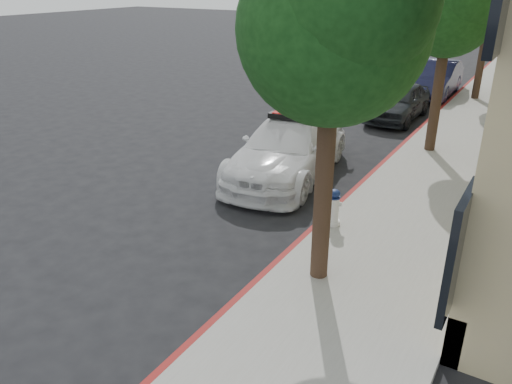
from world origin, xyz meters
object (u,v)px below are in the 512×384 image
Objects in this scene: police_car at (289,147)px; parked_car_mid at (399,101)px; parked_car_far at (435,79)px; fire_hydrant at (333,208)px.

police_car reaches higher than parked_car_mid.
parked_car_mid is (0.85, 7.18, -0.10)m from police_car.
parked_car_mid is 4.67m from parked_car_far.
fire_hydrant is (1.22, -14.23, -0.23)m from parked_car_far.
parked_car_mid is 5.01× the size of fire_hydrant.
parked_car_far is at bearing 87.76° from parked_car_mid.
police_car reaches higher than fire_hydrant.
parked_car_far is (1.09, 11.85, -0.01)m from police_car.
parked_car_far reaches higher than parked_car_mid.
police_car is 7.23m from parked_car_mid.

